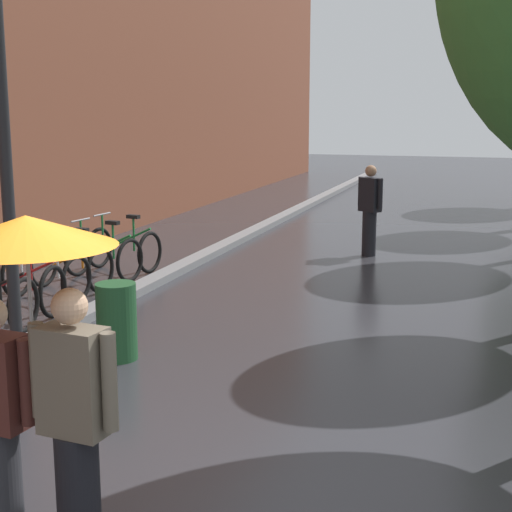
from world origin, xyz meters
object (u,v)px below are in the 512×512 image
parked_bicycle_5 (71,265)px  parked_bicycle_6 (103,256)px  parked_bicycle_3 (18,287)px  parked_bicycle_7 (124,248)px  parked_bicycle_4 (46,275)px  street_lamp_post (4,131)px  couple_under_umbrella (32,343)px  litter_bin (117,321)px  pedestrian_walking_midground (370,210)px

parked_bicycle_5 → parked_bicycle_6: 0.81m
parked_bicycle_3 → parked_bicycle_7: size_ratio=0.96×
parked_bicycle_6 → parked_bicycle_7: bearing=89.6°
parked_bicycle_4 → street_lamp_post: size_ratio=0.26×
parked_bicycle_7 → parked_bicycle_6: bearing=-90.4°
couple_under_umbrella → street_lamp_post: street_lamp_post is taller
litter_bin → pedestrian_walking_midground: size_ratio=0.51×
parked_bicycle_3 → litter_bin: size_ratio=1.32×
parked_bicycle_4 → couple_under_umbrella: bearing=-57.5°
parked_bicycle_6 → parked_bicycle_7: (0.00, 0.71, 0.00)m
street_lamp_post → parked_bicycle_7: bearing=106.3°
parked_bicycle_4 → parked_bicycle_5: 0.69m
parked_bicycle_5 → litter_bin: 3.47m
parked_bicycle_5 → parked_bicycle_3: bearing=-86.9°
parked_bicycle_6 → pedestrian_walking_midground: bearing=41.2°
parked_bicycle_5 → parked_bicycle_7: (0.10, 1.51, 0.00)m
parked_bicycle_5 → parked_bicycle_6: bearing=83.0°
street_lamp_post → pedestrian_walking_midground: (2.20, 7.78, -1.64)m
parked_bicycle_3 → street_lamp_post: (1.55, -2.25, 2.12)m
parked_bicycle_3 → couple_under_umbrella: size_ratio=0.53×
parked_bicycle_4 → couple_under_umbrella: couple_under_umbrella is taller
couple_under_umbrella → street_lamp_post: bearing=127.3°
parked_bicycle_7 → couple_under_umbrella: bearing=-66.1°
parked_bicycle_4 → parked_bicycle_5: (-0.01, 0.69, 0.00)m
parked_bicycle_5 → parked_bicycle_7: bearing=86.1°
parked_bicycle_5 → couple_under_umbrella: (3.52, -6.19, 0.99)m
parked_bicycle_3 → parked_bicycle_4: bearing=95.0°
parked_bicycle_4 → parked_bicycle_7: (0.09, 2.20, 0.00)m
pedestrian_walking_midground → parked_bicycle_5: bearing=-133.3°
litter_bin → pedestrian_walking_midground: bearing=76.4°
parked_bicycle_4 → pedestrian_walking_midground: 6.12m
parked_bicycle_7 → litter_bin: 4.70m
street_lamp_post → litter_bin: 2.38m
litter_bin → parked_bicycle_3: bearing=149.7°
pedestrian_walking_midground → street_lamp_post: bearing=-105.8°
parked_bicycle_4 → parked_bicycle_5: same height
parked_bicycle_7 → couple_under_umbrella: couple_under_umbrella is taller
parked_bicycle_4 → pedestrian_walking_midground: pedestrian_walking_midground is taller
parked_bicycle_3 → parked_bicycle_6: size_ratio=0.96×
parked_bicycle_6 → parked_bicycle_7: size_ratio=1.01×
couple_under_umbrella → litter_bin: size_ratio=2.49×
couple_under_umbrella → pedestrian_walking_midground: bearing=88.3°
parked_bicycle_4 → street_lamp_post: street_lamp_post is taller
couple_under_umbrella → parked_bicycle_4: bearing=122.5°
street_lamp_post → parked_bicycle_6: bearing=108.7°
street_lamp_post → parked_bicycle_5: bearing=113.7°
parked_bicycle_3 → parked_bicycle_6: same height
pedestrian_walking_midground → parked_bicycle_6: bearing=-138.8°
street_lamp_post → pedestrian_walking_midground: street_lamp_post is taller
street_lamp_post → litter_bin: size_ratio=5.03×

